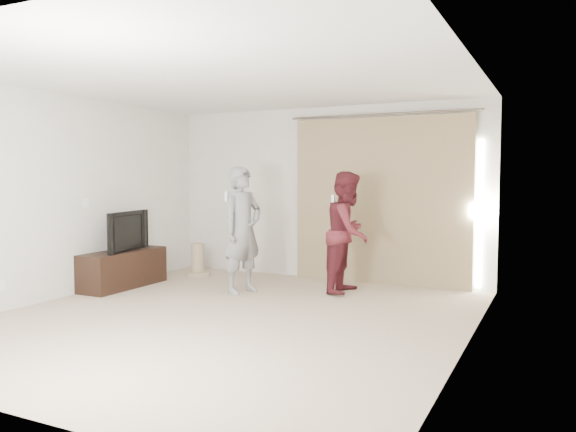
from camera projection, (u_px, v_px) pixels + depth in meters
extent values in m
plane|color=beige|center=(229.00, 318.00, 6.15)|extent=(5.50, 5.50, 0.00)
cube|color=silver|center=(324.00, 193.00, 8.52)|extent=(5.00, 0.04, 2.60)
cube|color=silver|center=(61.00, 196.00, 7.15)|extent=(0.04, 5.50, 2.60)
cube|color=white|center=(86.00, 203.00, 7.51)|extent=(0.02, 0.08, 0.12)
cube|color=white|center=(1.00, 286.00, 6.41)|extent=(0.02, 0.08, 0.12)
cube|color=white|center=(227.00, 78.00, 5.97)|extent=(5.00, 5.50, 0.01)
cube|color=tan|center=(380.00, 201.00, 8.07)|extent=(2.60, 0.10, 2.40)
cylinder|color=brown|center=(381.00, 114.00, 7.99)|extent=(2.80, 0.03, 0.03)
cube|color=white|center=(479.00, 214.00, 7.53)|extent=(0.08, 0.04, 2.00)
cube|color=black|center=(123.00, 269.00, 7.88)|extent=(0.46, 1.34, 0.52)
imported|color=black|center=(122.00, 231.00, 7.84)|extent=(0.29, 0.97, 0.56)
cylinder|color=tan|center=(198.00, 273.00, 8.84)|extent=(0.38, 0.38, 0.06)
cylinder|color=tan|center=(198.00, 257.00, 8.82)|extent=(0.21, 0.21, 0.44)
imported|color=gray|center=(243.00, 230.00, 7.47)|extent=(0.57, 0.71, 1.68)
cube|color=white|center=(227.00, 196.00, 7.43)|extent=(0.04, 0.04, 0.14)
cube|color=white|center=(236.00, 204.00, 7.63)|extent=(0.05, 0.05, 0.09)
imported|color=#551A23|center=(348.00, 232.00, 7.49)|extent=(0.62, 0.79, 1.62)
cube|color=white|center=(333.00, 200.00, 7.45)|extent=(0.04, 0.04, 0.14)
cube|color=white|center=(339.00, 207.00, 7.66)|extent=(0.05, 0.05, 0.09)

